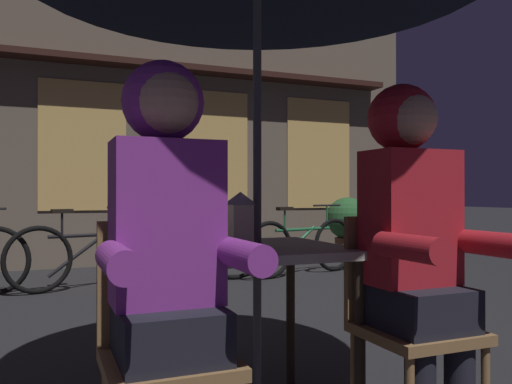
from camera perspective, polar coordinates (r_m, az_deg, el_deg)
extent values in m
cube|color=#B2AD9E|center=(2.22, 0.13, -6.41)|extent=(0.72, 0.72, 0.04)
cylinder|color=#2D2319|center=(1.91, -5.21, -18.82)|extent=(0.04, 0.04, 0.70)
cylinder|color=#2D2319|center=(2.17, 11.38, -16.56)|extent=(0.04, 0.04, 0.70)
cylinder|color=#2D2319|center=(2.49, -9.54, -14.41)|extent=(0.04, 0.04, 0.70)
cylinder|color=#2D2319|center=(2.69, 3.83, -13.34)|extent=(0.04, 0.04, 0.70)
cylinder|color=#4C4C51|center=(2.21, 0.13, 4.02)|extent=(0.04, 0.04, 2.25)
cube|color=white|center=(2.19, -1.73, -5.82)|extent=(0.11, 0.11, 0.02)
cube|color=white|center=(2.18, -1.73, -3.52)|extent=(0.09, 0.09, 0.16)
pyramid|color=white|center=(2.18, -1.73, -0.69)|extent=(0.11, 0.11, 0.06)
cube|color=olive|center=(1.72, -9.56, -18.15)|extent=(0.40, 0.40, 0.04)
cube|color=olive|center=(1.85, -10.84, -9.60)|extent=(0.40, 0.03, 0.42)
cube|color=olive|center=(2.14, 17.29, -14.57)|extent=(0.40, 0.40, 0.04)
cylinder|color=olive|center=(2.44, 17.86, -18.31)|extent=(0.03, 0.03, 0.41)
cylinder|color=olive|center=(2.24, 10.78, -19.92)|extent=(0.03, 0.03, 0.41)
cube|color=olive|center=(2.24, 14.24, -7.94)|extent=(0.40, 0.03, 0.42)
cube|color=black|center=(1.70, -9.56, -14.93)|extent=(0.32, 0.36, 0.16)
cube|color=purple|center=(1.68, -9.85, -3.32)|extent=(0.34, 0.22, 0.52)
cylinder|color=purple|center=(1.53, -1.41, -7.00)|extent=(0.09, 0.30, 0.09)
cylinder|color=purple|center=(1.44, -15.00, -7.40)|extent=(0.09, 0.30, 0.09)
sphere|color=tan|center=(1.71, -9.84, 9.71)|extent=(0.21, 0.21, 0.21)
sphere|color=purple|center=(1.76, -10.20, 9.75)|extent=(0.27, 0.27, 0.27)
cube|color=black|center=(2.12, 17.28, -11.95)|extent=(0.32, 0.36, 0.16)
cube|color=red|center=(2.11, 16.58, -2.69)|extent=(0.34, 0.22, 0.52)
cylinder|color=red|center=(2.07, 24.32, -5.21)|extent=(0.09, 0.30, 0.09)
cylinder|color=red|center=(1.83, 16.51, -5.88)|extent=(0.09, 0.30, 0.09)
sphere|color=tan|center=(2.13, 16.56, 7.72)|extent=(0.21, 0.21, 0.21)
sphere|color=red|center=(2.17, 15.73, 7.84)|extent=(0.27, 0.27, 0.27)
cube|color=#6B5B4C|center=(7.76, -18.64, 15.76)|extent=(10.00, 0.60, 6.20)
cube|color=#E0B260|center=(7.17, -18.50, 4.87)|extent=(1.10, 0.02, 1.70)
cube|color=#E0B260|center=(7.50, -4.91, 4.63)|extent=(1.10, 0.02, 1.70)
cube|color=#E0B260|center=(8.20, 6.95, 4.21)|extent=(1.10, 0.02, 1.70)
cube|color=#331914|center=(7.22, -18.41, 13.69)|extent=(9.00, 0.36, 0.08)
torus|color=black|center=(5.74, -12.81, -6.56)|extent=(0.66, 0.19, 0.66)
torus|color=black|center=(5.44, -22.89, -6.89)|extent=(0.66, 0.19, 0.66)
cylinder|color=black|center=(5.55, -17.71, -4.55)|extent=(0.82, 0.22, 0.04)
cylinder|color=black|center=(5.53, -18.93, -6.45)|extent=(0.60, 0.17, 0.44)
cylinder|color=black|center=(5.46, -20.58, -3.35)|extent=(0.02, 0.02, 0.24)
cube|color=black|center=(5.46, -20.58, -1.99)|extent=(0.21, 0.12, 0.04)
cylinder|color=black|center=(5.67, -13.96, -3.04)|extent=(0.02, 0.02, 0.28)
cylinder|color=black|center=(5.66, -13.95, -1.63)|extent=(0.43, 0.12, 0.02)
torus|color=black|center=(5.87, -2.37, -6.43)|extent=(0.66, 0.17, 0.66)
torus|color=black|center=(5.79, -12.44, -6.51)|extent=(0.66, 0.17, 0.66)
cylinder|color=maroon|center=(5.79, -7.37, -4.38)|extent=(0.83, 0.19, 0.04)
cylinder|color=maroon|center=(5.79, -8.59, -6.18)|extent=(0.60, 0.15, 0.44)
cylinder|color=maroon|center=(5.76, -10.21, -3.20)|extent=(0.02, 0.02, 0.24)
cube|color=black|center=(5.76, -10.21, -1.91)|extent=(0.21, 0.12, 0.04)
cylinder|color=maroon|center=(5.82, -3.56, -2.98)|extent=(0.02, 0.02, 0.28)
cylinder|color=black|center=(5.82, -3.56, -1.60)|extent=(0.44, 0.10, 0.02)
torus|color=black|center=(6.57, 8.60, -5.76)|extent=(0.65, 0.21, 0.66)
torus|color=black|center=(5.90, 1.49, -6.39)|extent=(0.65, 0.21, 0.66)
cylinder|color=#236B3D|center=(6.21, 5.24, -4.10)|extent=(0.82, 0.23, 0.04)
cylinder|color=#236B3D|center=(6.14, 4.38, -5.84)|extent=(0.60, 0.18, 0.44)
cylinder|color=#236B3D|center=(6.02, 3.19, -3.08)|extent=(0.02, 0.02, 0.24)
cube|color=black|center=(6.01, 3.19, -1.84)|extent=(0.21, 0.13, 0.04)
cylinder|color=#236B3D|center=(6.46, 7.83, -2.71)|extent=(0.02, 0.02, 0.28)
cylinder|color=black|center=(6.46, 7.83, -1.47)|extent=(0.43, 0.13, 0.02)
cylinder|color=brown|center=(7.56, 10.03, -6.26)|extent=(0.36, 0.36, 0.34)
sphere|color=#285B2D|center=(7.53, 10.03, -2.85)|extent=(0.60, 0.60, 0.60)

